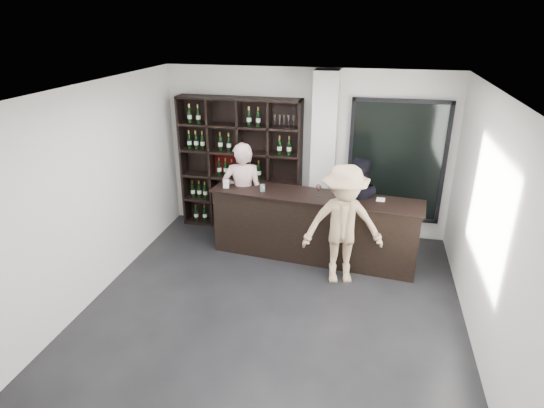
% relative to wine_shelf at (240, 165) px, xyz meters
% --- Properties ---
extents(floor, '(5.00, 5.50, 0.01)m').
position_rel_wine_shelf_xyz_m(floor, '(1.15, -2.57, -1.20)').
color(floor, black).
rests_on(floor, ground).
extents(wine_shelf, '(2.20, 0.35, 2.40)m').
position_rel_wine_shelf_xyz_m(wine_shelf, '(0.00, 0.00, 0.00)').
color(wine_shelf, black).
rests_on(wine_shelf, floor).
extents(structural_column, '(0.40, 0.40, 2.90)m').
position_rel_wine_shelf_xyz_m(structural_column, '(1.50, -0.10, 0.25)').
color(structural_column, silver).
rests_on(structural_column, floor).
extents(glass_panel, '(1.60, 0.08, 2.10)m').
position_rel_wine_shelf_xyz_m(glass_panel, '(2.70, 0.12, 0.20)').
color(glass_panel, black).
rests_on(glass_panel, floor).
extents(tasting_counter, '(3.31, 0.69, 1.09)m').
position_rel_wine_shelf_xyz_m(tasting_counter, '(1.47, -0.92, -0.65)').
color(tasting_counter, black).
rests_on(tasting_counter, floor).
extents(taster_pink, '(0.74, 0.57, 1.81)m').
position_rel_wine_shelf_xyz_m(taster_pink, '(0.25, -0.72, -0.29)').
color(taster_pink, beige).
rests_on(taster_pink, floor).
extents(taster_black, '(0.93, 0.79, 1.68)m').
position_rel_wine_shelf_xyz_m(taster_black, '(2.10, -0.72, -0.36)').
color(taster_black, black).
rests_on(taster_black, floor).
extents(customer, '(1.29, 0.92, 1.80)m').
position_rel_wine_shelf_xyz_m(customer, '(1.97, -1.52, -0.30)').
color(customer, tan).
rests_on(customer, floor).
extents(wine_glass, '(0.09, 0.09, 0.21)m').
position_rel_wine_shelf_xyz_m(wine_glass, '(1.53, -0.92, -0.01)').
color(wine_glass, white).
rests_on(wine_glass, tasting_counter).
extents(spit_cup, '(0.10, 0.10, 0.11)m').
position_rel_wine_shelf_xyz_m(spit_cup, '(0.64, -0.92, -0.05)').
color(spit_cup, silver).
rests_on(spit_cup, tasting_counter).
extents(napkin_stack, '(0.13, 0.13, 0.02)m').
position_rel_wine_shelf_xyz_m(napkin_stack, '(2.48, -0.90, -0.10)').
color(napkin_stack, white).
rests_on(napkin_stack, tasting_counter).
extents(card_stand, '(0.10, 0.06, 0.14)m').
position_rel_wine_shelf_xyz_m(card_stand, '(0.02, -0.91, -0.04)').
color(card_stand, white).
rests_on(card_stand, tasting_counter).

